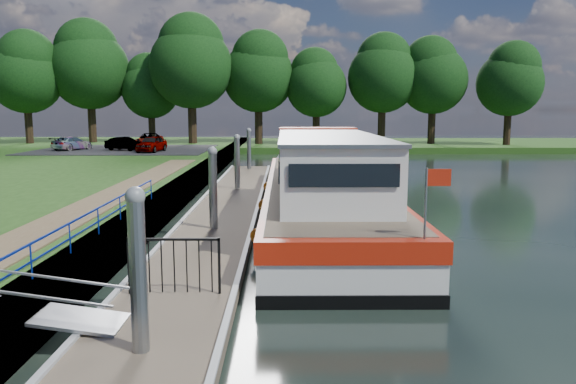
{
  "coord_description": "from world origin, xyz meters",
  "views": [
    {
      "loc": [
        2.2,
        -8.68,
        4.06
      ],
      "look_at": [
        2.33,
        9.49,
        1.4
      ],
      "focal_mm": 35.0,
      "sensor_mm": 36.0,
      "label": 1
    }
  ],
  "objects_px": {
    "barge": "(320,188)",
    "car_b": "(125,144)",
    "car_c": "(72,143)",
    "car_a": "(152,144)",
    "pontoon": "(228,210)",
    "car_d": "(150,141)"
  },
  "relations": [
    {
      "from": "barge",
      "to": "car_b",
      "type": "xyz_separation_m",
      "value": [
        -14.17,
        23.68,
        0.29
      ]
    },
    {
      "from": "car_c",
      "to": "car_b",
      "type": "bearing_deg",
      "value": -169.76
    },
    {
      "from": "barge",
      "to": "car_a",
      "type": "height_order",
      "value": "barge"
    },
    {
      "from": "pontoon",
      "to": "car_c",
      "type": "height_order",
      "value": "car_c"
    },
    {
      "from": "pontoon",
      "to": "car_a",
      "type": "relative_size",
      "value": 8.13
    },
    {
      "from": "car_a",
      "to": "car_c",
      "type": "height_order",
      "value": "car_a"
    },
    {
      "from": "pontoon",
      "to": "car_d",
      "type": "height_order",
      "value": "car_d"
    },
    {
      "from": "pontoon",
      "to": "car_b",
      "type": "height_order",
      "value": "car_b"
    },
    {
      "from": "pontoon",
      "to": "car_a",
      "type": "bearing_deg",
      "value": 110.17
    },
    {
      "from": "car_b",
      "to": "pontoon",
      "type": "bearing_deg",
      "value": -130.8
    },
    {
      "from": "car_b",
      "to": "car_c",
      "type": "xyz_separation_m",
      "value": [
        -4.52,
        0.79,
        0.0
      ]
    },
    {
      "from": "barge",
      "to": "car_a",
      "type": "relative_size",
      "value": 5.73
    },
    {
      "from": "pontoon",
      "to": "car_d",
      "type": "relative_size",
      "value": 6.63
    },
    {
      "from": "car_a",
      "to": "car_d",
      "type": "relative_size",
      "value": 0.81
    },
    {
      "from": "car_c",
      "to": "car_d",
      "type": "distance_m",
      "value": 6.26
    },
    {
      "from": "car_c",
      "to": "car_d",
      "type": "bearing_deg",
      "value": -137.24
    },
    {
      "from": "car_b",
      "to": "car_d",
      "type": "bearing_deg",
      "value": 3.45
    },
    {
      "from": "pontoon",
      "to": "barge",
      "type": "xyz_separation_m",
      "value": [
        3.6,
        -0.25,
        0.9
      ]
    },
    {
      "from": "car_a",
      "to": "car_d",
      "type": "xyz_separation_m",
      "value": [
        -1.2,
        4.53,
        0.0
      ]
    },
    {
      "from": "pontoon",
      "to": "car_c",
      "type": "relative_size",
      "value": 8.01
    },
    {
      "from": "pontoon",
      "to": "barge",
      "type": "height_order",
      "value": "barge"
    },
    {
      "from": "car_b",
      "to": "car_c",
      "type": "distance_m",
      "value": 4.59
    }
  ]
}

